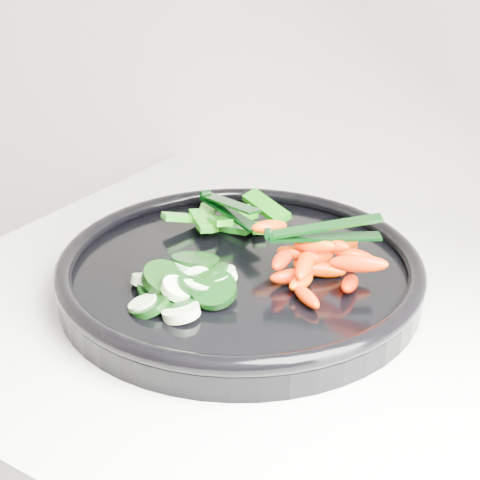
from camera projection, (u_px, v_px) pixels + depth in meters
The scene contains 6 objects.
veggie_tray at pixel (240, 270), 0.69m from camera, with size 0.45×0.45×0.04m.
cucumber_pile at pixel (178, 282), 0.64m from camera, with size 0.12×0.13×0.04m.
carrot_pile at pixel (318, 259), 0.66m from camera, with size 0.16×0.15×0.05m.
pepper_pile at pixel (224, 219), 0.77m from camera, with size 0.12×0.12×0.04m.
tong_carrot at pixel (321, 232), 0.65m from camera, with size 0.10×0.08×0.02m.
tong_pepper at pixel (227, 207), 0.76m from camera, with size 0.11×0.06×0.02m.
Camera 1 is at (-0.38, 1.17, 1.28)m, focal length 50.00 mm.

